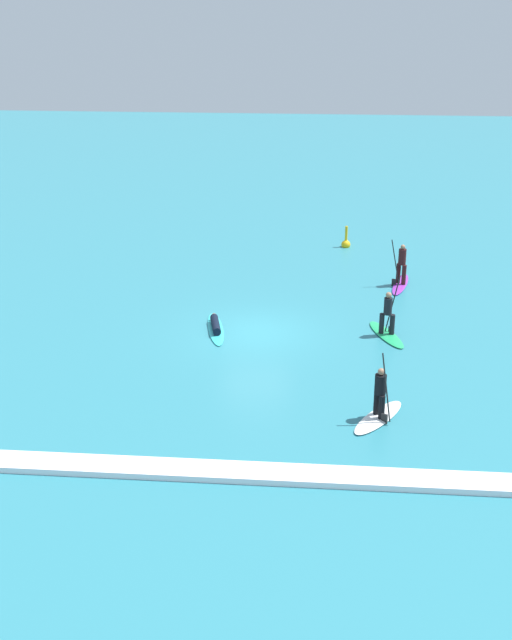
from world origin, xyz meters
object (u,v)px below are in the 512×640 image
(surfer_on_purple_board, at_px, (401,274))
(surfer_on_white_board, at_px, (379,406))
(surfer_on_green_board, at_px, (387,324))
(surfer_on_teal_board, at_px, (215,326))
(marker_buoy, at_px, (346,243))

(surfer_on_purple_board, xyz_separation_m, surfer_on_white_board, (-1.60, -12.37, -0.08))
(surfer_on_green_board, xyz_separation_m, surfer_on_white_board, (-0.64, -6.58, -0.01))
(surfer_on_green_board, distance_m, surfer_on_white_board, 6.62)
(surfer_on_green_board, bearing_deg, surfer_on_teal_board, 69.17)
(surfer_on_purple_board, xyz_separation_m, marker_buoy, (-2.30, 5.70, -0.34))
(marker_buoy, bearing_deg, surfer_on_teal_board, -114.24)
(surfer_on_teal_board, height_order, marker_buoy, marker_buoy)
(marker_buoy, bearing_deg, surfer_on_white_board, -87.77)
(surfer_on_green_board, height_order, surfer_on_white_board, surfer_on_green_board)
(surfer_on_teal_board, xyz_separation_m, surfer_on_white_board, (5.86, -6.60, 0.30))
(surfer_on_teal_board, height_order, surfer_on_green_board, surfer_on_green_board)
(surfer_on_teal_board, relative_size, surfer_on_green_board, 1.20)
(surfer_on_white_board, height_order, marker_buoy, surfer_on_white_board)
(surfer_on_teal_board, distance_m, marker_buoy, 12.57)
(surfer_on_teal_board, height_order, surfer_on_purple_board, surfer_on_purple_board)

